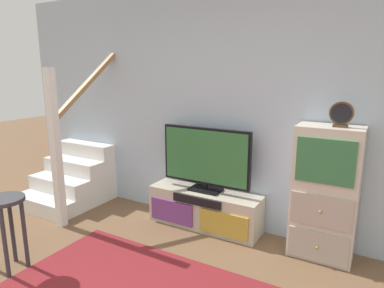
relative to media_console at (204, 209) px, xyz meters
The scene contains 7 objects.
back_wall 1.20m from the media_console, 41.71° to the left, with size 6.40×0.12×2.70m, color #A8BCD1.
media_console is the anchor object (origin of this frame).
television 0.60m from the media_console, 90.00° to the left, with size 1.05×0.22×0.72m.
side_cabinet 1.34m from the media_console, ahead, with size 0.58×0.38×1.28m.
desk_clock 1.79m from the media_console, ahead, with size 0.20×0.08×0.23m.
staircase 1.94m from the media_console, behind, with size 1.00×1.36×2.20m.
bar_stool_near 1.99m from the media_console, 124.91° to the right, with size 0.34×0.34×0.69m.
Camera 1 is at (1.38, -1.03, 1.79)m, focal length 31.80 mm.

